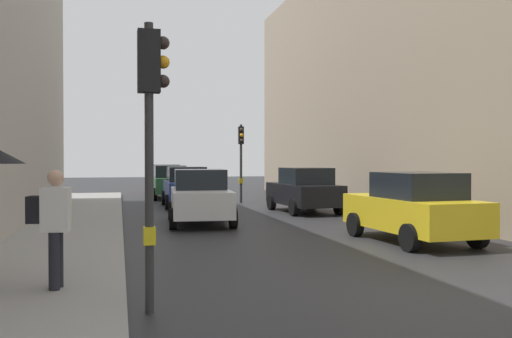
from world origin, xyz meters
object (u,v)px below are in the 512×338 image
(car_red_sedan, at_px, (167,179))
(car_white_compact, at_px, (200,197))
(pedestrian_with_black_backpack, at_px, (53,221))
(traffic_light_far_median, at_px, (241,149))
(car_dark_suv, at_px, (304,190))
(car_yellow_taxi, at_px, (413,207))
(traffic_light_near_left, at_px, (151,114))
(car_green_estate, at_px, (169,182))
(car_blue_van, at_px, (187,187))

(car_red_sedan, distance_m, car_white_compact, 17.59)
(car_white_compact, relative_size, pedestrian_with_black_backpack, 2.44)
(traffic_light_far_median, bearing_deg, car_dark_suv, -75.67)
(traffic_light_far_median, xyz_separation_m, car_yellow_taxi, (1.48, -13.70, -1.72))
(traffic_light_near_left, bearing_deg, car_green_estate, 84.47)
(car_green_estate, bearing_deg, traffic_light_far_median, -51.27)
(car_dark_suv, bearing_deg, car_blue_van, 139.00)
(traffic_light_far_median, height_order, car_dark_suv, traffic_light_far_median)
(car_dark_suv, bearing_deg, pedestrian_with_black_backpack, -123.25)
(car_green_estate, bearing_deg, car_white_compact, -90.29)
(car_dark_suv, xyz_separation_m, pedestrian_with_black_backpack, (-8.05, -12.28, 0.29))
(car_red_sedan, height_order, car_white_compact, same)
(traffic_light_far_median, bearing_deg, car_blue_van, -148.28)
(car_dark_suv, bearing_deg, traffic_light_far_median, 104.33)
(car_white_compact, bearing_deg, pedestrian_with_black_backpack, -110.67)
(pedestrian_with_black_backpack, bearing_deg, car_green_estate, 80.59)
(traffic_light_near_left, height_order, pedestrian_with_black_backpack, traffic_light_near_left)
(car_dark_suv, relative_size, pedestrian_with_black_backpack, 2.42)
(traffic_light_near_left, xyz_separation_m, traffic_light_far_median, (5.29, 18.77, -0.11))
(traffic_light_near_left, height_order, car_green_estate, traffic_light_near_left)
(car_red_sedan, distance_m, car_blue_van, 10.96)
(traffic_light_far_median, xyz_separation_m, car_red_sedan, (-2.81, 9.21, -1.72))
(traffic_light_near_left, height_order, car_red_sedan, traffic_light_near_left)
(car_green_estate, height_order, pedestrian_with_black_backpack, pedestrian_with_black_backpack)
(car_green_estate, distance_m, car_white_compact, 12.24)
(traffic_light_far_median, distance_m, car_white_compact, 9.12)
(traffic_light_far_median, bearing_deg, pedestrian_with_black_backpack, -110.67)
(car_yellow_taxi, height_order, car_blue_van, same)
(car_red_sedan, bearing_deg, pedestrian_with_black_backpack, -98.17)
(traffic_light_near_left, distance_m, car_red_sedan, 28.15)
(car_red_sedan, bearing_deg, car_yellow_taxi, -79.39)
(traffic_light_near_left, xyz_separation_m, car_white_compact, (2.13, 10.39, -1.83))
(car_blue_van, bearing_deg, car_white_compact, -92.88)
(car_yellow_taxi, distance_m, car_green_estate, 18.15)
(car_green_estate, relative_size, car_blue_van, 1.00)
(car_yellow_taxi, bearing_deg, car_green_estate, 104.62)
(car_blue_van, xyz_separation_m, pedestrian_with_black_backpack, (-3.84, -15.93, 0.29))
(traffic_light_near_left, relative_size, pedestrian_with_black_backpack, 2.22)
(car_red_sedan, xyz_separation_m, car_dark_suv, (4.19, -14.62, 0.00))
(traffic_light_far_median, bearing_deg, car_red_sedan, 106.96)
(car_red_sedan, relative_size, car_dark_suv, 1.01)
(car_red_sedan, height_order, pedestrian_with_black_backpack, pedestrian_with_black_backpack)
(car_yellow_taxi, distance_m, car_blue_van, 12.71)
(car_dark_suv, height_order, car_white_compact, same)
(traffic_light_far_median, xyz_separation_m, car_white_compact, (-3.16, -8.38, -1.72))
(car_green_estate, height_order, car_white_compact, same)
(car_red_sedan, relative_size, car_white_compact, 1.00)
(car_yellow_taxi, relative_size, car_white_compact, 0.99)
(car_yellow_taxi, bearing_deg, car_white_compact, 131.09)
(traffic_light_near_left, xyz_separation_m, car_yellow_taxi, (6.77, 5.07, -1.83))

